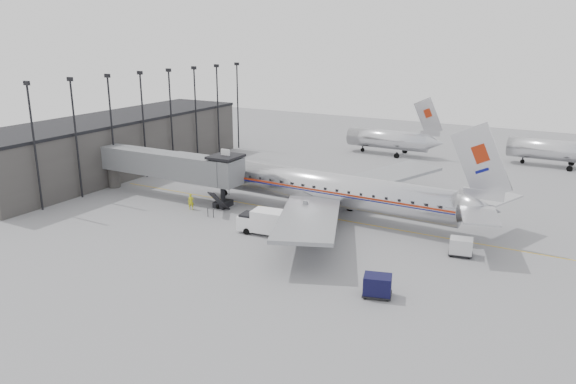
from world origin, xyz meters
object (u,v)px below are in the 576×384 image
Objects in this scene: service_van at (265,221)px; baggage_cart_white at (461,246)px; airliner at (331,189)px; baggage_cart_navy at (377,285)px; ramp_worker at (191,202)px.

baggage_cart_white is at bearing 5.48° from service_van.
baggage_cart_navy is (12.12, -17.00, -2.14)m from airliner.
airliner is 14.45× the size of baggage_cart_navy.
service_van is 2.96× the size of ramp_worker.
ramp_worker is (-27.62, 10.81, 0.01)m from baggage_cart_navy.
baggage_cart_navy is at bearing -53.86° from ramp_worker.
airliner is at bearing 63.20° from service_van.
baggage_cart_navy is 29.66m from ramp_worker.
baggage_cart_navy is at bearing -118.41° from baggage_cart_white.
service_van is 17.45m from baggage_cart_navy.
service_van is (-3.39, -9.01, -1.74)m from airliner.
airliner is 20.99m from baggage_cart_navy.
baggage_cart_navy is at bearing -52.48° from airliner.
service_van reaches higher than ramp_worker.
baggage_cart_white is (16.06, -5.00, -2.19)m from airliner.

